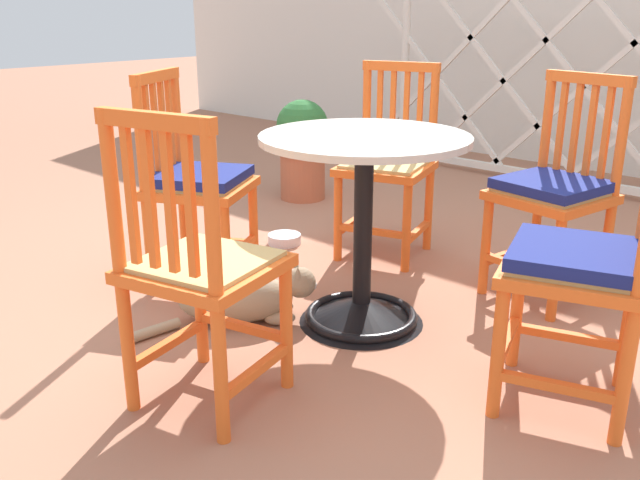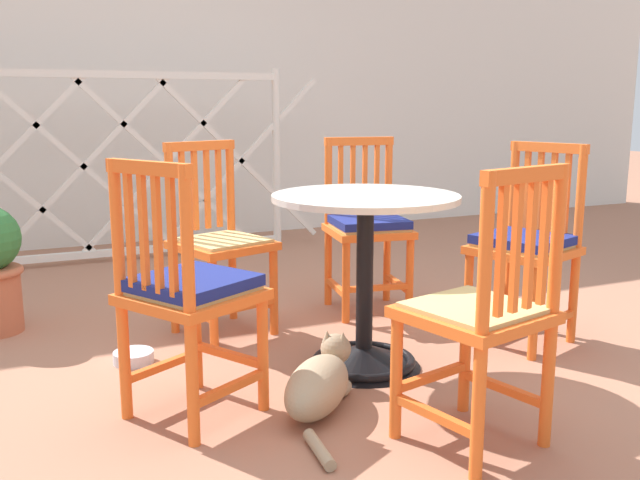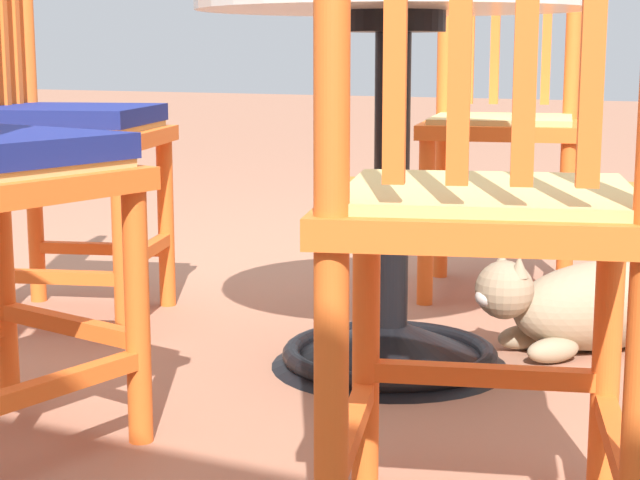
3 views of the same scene
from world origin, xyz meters
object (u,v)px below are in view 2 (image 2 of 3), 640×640
(cafe_table, at_px, (341,276))
(orange_chair_tucked_in, at_px, (628,249))
(orange_chair_facing_out, at_px, (270,191))
(orange_chair_by_planter, at_px, (100,202))
(orange_chair_at_corner, at_px, (618,205))
(orange_chair_near_fence, at_px, (195,260))
(pet_water_bowl, at_px, (412,619))
(tabby_cat, at_px, (448,316))

(cafe_table, height_order, orange_chair_tucked_in, orange_chair_tucked_in)
(cafe_table, bearing_deg, orange_chair_facing_out, -12.07)
(orange_chair_by_planter, bearing_deg, orange_chair_at_corner, -122.36)
(orange_chair_near_fence, xyz_separation_m, orange_chair_at_corner, (0.34, -1.36, 0.01))
(orange_chair_tucked_in, bearing_deg, cafe_table, 7.44)
(cafe_table, distance_m, orange_chair_near_fence, 0.78)
(orange_chair_at_corner, distance_m, pet_water_bowl, 1.60)
(orange_chair_near_fence, distance_m, tabby_cat, 1.32)
(orange_chair_at_corner, bearing_deg, tabby_cat, 39.10)
(tabby_cat, distance_m, pet_water_bowl, 1.58)
(orange_chair_tucked_in, height_order, pet_water_bowl, orange_chair_tucked_in)
(orange_chair_tucked_in, relative_size, pet_water_bowl, 5.36)
(orange_chair_by_planter, xyz_separation_m, orange_chair_at_corner, (-0.78, -1.24, 0.00))
(orange_chair_tucked_in, bearing_deg, pet_water_bowl, 110.60)
(orange_chair_by_planter, bearing_deg, pet_water_bowl, 178.79)
(orange_chair_tucked_in, xyz_separation_m, pet_water_bowl, (-0.22, 0.59, -0.42))
(pet_water_bowl, bearing_deg, orange_chair_by_planter, -1.21)
(orange_chair_tucked_in, bearing_deg, orange_chair_near_fence, 64.96)
(orange_chair_near_fence, xyz_separation_m, pet_water_bowl, (-0.54, -0.09, -0.41))
(orange_chair_by_planter, relative_size, orange_chair_near_fence, 1.00)
(orange_chair_facing_out, height_order, tabby_cat, orange_chair_facing_out)
(orange_chair_near_fence, height_order, orange_chair_at_corner, same)
(orange_chair_by_planter, xyz_separation_m, tabby_cat, (-0.42, -0.94, -0.35))
(orange_chair_facing_out, bearing_deg, orange_chair_near_fence, 150.14)
(orange_chair_facing_out, distance_m, tabby_cat, 0.76)
(orange_chair_facing_out, relative_size, pet_water_bowl, 5.36)
(orange_chair_by_planter, distance_m, orange_chair_at_corner, 1.46)
(cafe_table, height_order, orange_chair_at_corner, orange_chair_at_corner)
(orange_chair_near_fence, height_order, pet_water_bowl, orange_chair_near_fence)
(orange_chair_at_corner, height_order, pet_water_bowl, orange_chair_at_corner)
(orange_chair_facing_out, bearing_deg, cafe_table, 167.93)
(cafe_table, xyz_separation_m, orange_chair_facing_out, (0.78, -0.17, 0.16))
(orange_chair_by_planter, xyz_separation_m, orange_chair_near_fence, (-1.12, 0.12, -0.01))
(cafe_table, distance_m, tabby_cat, 0.56)
(orange_chair_by_planter, relative_size, orange_chair_at_corner, 1.00)
(orange_chair_near_fence, bearing_deg, cafe_table, -48.55)
(orange_chair_by_planter, relative_size, tabby_cat, 1.55)
(tabby_cat, bearing_deg, orange_chair_by_planter, 65.97)
(orange_chair_near_fence, bearing_deg, orange_chair_tucked_in, -115.04)
(orange_chair_near_fence, height_order, orange_chair_tucked_in, same)
(orange_chair_at_corner, bearing_deg, orange_chair_near_fence, 104.03)
(orange_chair_tucked_in, xyz_separation_m, orange_chair_at_corner, (0.66, -0.68, 0.00))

